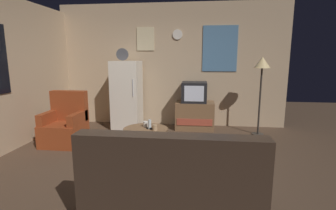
{
  "coord_description": "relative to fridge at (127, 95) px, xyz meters",
  "views": [
    {
      "loc": [
        0.65,
        -3.51,
        1.58
      ],
      "look_at": [
        0.12,
        0.9,
        0.75
      ],
      "focal_mm": 27.35,
      "sensor_mm": 36.0,
      "label": 1
    }
  ],
  "objects": [
    {
      "name": "ground_plane",
      "position": [
        0.94,
        -1.99,
        -0.75
      ],
      "size": [
        12.0,
        12.0,
        0.0
      ],
      "primitive_type": "plane",
      "color": "#4C3828"
    },
    {
      "name": "wall_with_art",
      "position": [
        0.95,
        0.46,
        0.64
      ],
      "size": [
        5.2,
        0.12,
        2.78
      ],
      "color": "tan",
      "rests_on": "ground_plane"
    },
    {
      "name": "fridge",
      "position": [
        0.0,
        0.0,
        0.0
      ],
      "size": [
        0.6,
        0.62,
        1.77
      ],
      "color": "silver",
      "rests_on": "ground_plane"
    },
    {
      "name": "tv_stand",
      "position": [
        1.51,
        0.1,
        -0.45
      ],
      "size": [
        0.84,
        0.53,
        0.61
      ],
      "color": "brown",
      "rests_on": "ground_plane"
    },
    {
      "name": "crt_tv",
      "position": [
        1.49,
        0.09,
        0.07
      ],
      "size": [
        0.54,
        0.51,
        0.44
      ],
      "color": "black",
      "rests_on": "tv_stand"
    },
    {
      "name": "standing_lamp",
      "position": [
        2.83,
        -0.2,
        0.6
      ],
      "size": [
        0.32,
        0.32,
        1.59
      ],
      "color": "#332D28",
      "rests_on": "ground_plane"
    },
    {
      "name": "coffee_table",
      "position": [
        0.76,
        -1.6,
        -0.53
      ],
      "size": [
        0.72,
        0.72,
        0.45
      ],
      "color": "brown",
      "rests_on": "ground_plane"
    },
    {
      "name": "wine_glass",
      "position": [
        0.82,
        -1.62,
        -0.23
      ],
      "size": [
        0.05,
        0.05,
        0.15
      ],
      "primitive_type": "cylinder",
      "color": "silver",
      "rests_on": "coffee_table"
    },
    {
      "name": "mug_ceramic_white",
      "position": [
        0.73,
        -1.5,
        -0.26
      ],
      "size": [
        0.08,
        0.08,
        0.09
      ],
      "primitive_type": "cylinder",
      "color": "silver",
      "rests_on": "coffee_table"
    },
    {
      "name": "mug_ceramic_tan",
      "position": [
        0.92,
        -1.69,
        -0.26
      ],
      "size": [
        0.08,
        0.08,
        0.09
      ],
      "primitive_type": "cylinder",
      "color": "tan",
      "rests_on": "coffee_table"
    },
    {
      "name": "remote_control",
      "position": [
        0.85,
        -1.63,
        -0.29
      ],
      "size": [
        0.16,
        0.09,
        0.02
      ],
      "primitive_type": "cube",
      "rotation": [
        0.0,
        0.0,
        -0.34
      ],
      "color": "black",
      "rests_on": "coffee_table"
    },
    {
      "name": "armchair",
      "position": [
        -0.85,
        -1.19,
        -0.42
      ],
      "size": [
        0.68,
        0.68,
        0.96
      ],
      "color": "maroon",
      "rests_on": "ground_plane"
    },
    {
      "name": "couch",
      "position": [
        1.35,
        -3.17,
        -0.44
      ],
      "size": [
        1.7,
        0.8,
        0.92
      ],
      "color": "#38281E",
      "rests_on": "ground_plane"
    }
  ]
}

